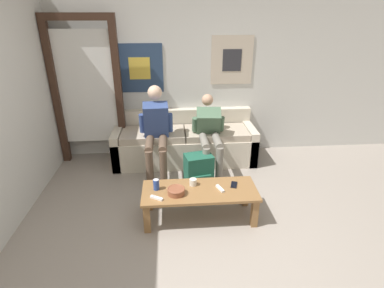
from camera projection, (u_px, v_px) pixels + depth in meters
The scene contains 14 objects.
ground_plane at pixel (205, 264), 2.79m from camera, with size 18.00×18.00×0.00m, color gray.
wall_back at pixel (187, 74), 4.59m from camera, with size 10.00×0.07×2.55m.
door_frame at pixel (86, 84), 4.32m from camera, with size 1.00×0.10×2.15m.
couch at pixel (185, 143), 4.65m from camera, with size 2.14×0.73×0.75m.
coffee_table at pixel (200, 194), 3.31m from camera, with size 1.26×0.51×0.36m.
person_seated_adult at pixel (156, 129), 4.11m from camera, with size 0.47×0.87×1.24m.
person_seated_teen at pixel (210, 132), 4.21m from camera, with size 0.47×0.95×1.07m.
backpack at pixel (199, 172), 3.95m from camera, with size 0.40×0.34×0.46m.
ceramic_bowl at pixel (176, 191), 3.20m from camera, with size 0.19×0.19×0.07m.
pillar_candle at pixel (193, 182), 3.36m from camera, with size 0.08×0.08×0.09m.
drink_can_blue at pixel (156, 185), 3.27m from camera, with size 0.07×0.07×0.12m.
game_controller_near_left at pixel (157, 198), 3.12m from camera, with size 0.14×0.10×0.03m.
game_controller_near_right at pixel (220, 188), 3.29m from camera, with size 0.08×0.15×0.03m.
cell_phone at pixel (234, 185), 3.37m from camera, with size 0.10×0.15×0.01m.
Camera 1 is at (-0.29, -2.08, 2.16)m, focal length 28.00 mm.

